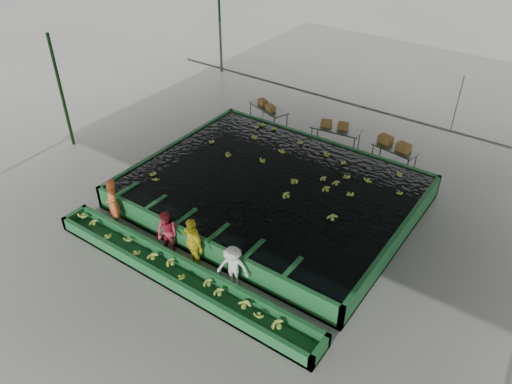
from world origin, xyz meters
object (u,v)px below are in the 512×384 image
Objects in this scene: box_stack_mid at (335,127)px; sorting_trough at (179,275)px; worker_d at (233,267)px; packing_table_right at (394,157)px; box_stack_left at (267,107)px; box_stack_right at (394,147)px; flotation_tank at (271,191)px; packing_table_left at (268,116)px; packing_table_mid at (335,138)px; worker_a at (113,203)px; worker_c at (193,243)px; worker_b at (167,233)px.

sorting_trough is at bearing -89.64° from box_stack_mid.
packing_table_right is (1.24, 9.35, -0.34)m from worker_d.
box_stack_left is 0.81× the size of box_stack_right.
box_stack_mid is at bearing 90.72° from flotation_tank.
packing_table_left is 3.60m from packing_table_mid.
packing_table_mid reaches higher than packing_table_left.
flotation_tank is 6.88× the size of box_stack_right.
box_stack_mid reaches higher than box_stack_left.
worker_a reaches higher than worker_d.
sorting_trough is 10.51m from packing_table_right.
box_stack_right reaches higher than sorting_trough.
box_stack_mid is at bearing 0.65° from box_stack_left.
worker_c is 1.01× the size of packing_table_right.
box_stack_mid is 2.70m from box_stack_right.
worker_b is (2.55, 0.00, -0.13)m from worker_a.
worker_a is 1.56× the size of box_stack_left.
flotation_tank is 8.33× the size of box_stack_mid.
worker_d is 0.70× the size of packing_table_mid.
sorting_trough is 1.53m from worker_b.
packing_table_mid reaches higher than flotation_tank.
packing_table_mid is 1.79× the size of box_stack_mid.
packing_table_mid is (0.04, 10.08, 0.24)m from sorting_trough.
sorting_trough is at bearing -105.05° from packing_table_right.
worker_d is 0.72× the size of packing_table_left.
worker_c reaches higher than packing_table_mid.
worker_d is (2.67, -0.00, -0.03)m from worker_b.
worker_a reaches higher than packing_table_right.
worker_c reaches higher than worker_a.
worker_b is 1.31× the size of box_stack_mid.
worker_b is 0.75× the size of packing_table_left.
flotation_tank is at bearing -53.97° from box_stack_left.
box_stack_left reaches higher than packing_table_left.
sorting_trough is 4.77× the size of packing_table_left.
worker_b is at bearing -75.77° from packing_table_left.
worker_a reaches higher than box_stack_right.
box_stack_right is at bearing 92.13° from worker_c.
sorting_trough is at bearing -70.69° from packing_table_left.
packing_table_left is 1.14× the size of packing_table_right.
flotation_tank is at bearing -118.39° from packing_table_right.
worker_a is 0.85× the size of packing_table_mid.
packing_table_mid is 1.48× the size of box_stack_right.
worker_c is at bearing -69.15° from box_stack_left.
worker_c is at bearing -106.08° from box_stack_right.
flotation_tank is 5.39× the size of worker_c.
box_stack_right reaches higher than packing_table_right.
packing_table_right is 0.44m from box_stack_right.
box_stack_mid is at bearing 80.82° from worker_b.
packing_table_mid is at bearing 80.18° from worker_b.
packing_table_right is 1.53× the size of box_stack_mid.
box_stack_right is (2.72, 9.44, -0.09)m from worker_c.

